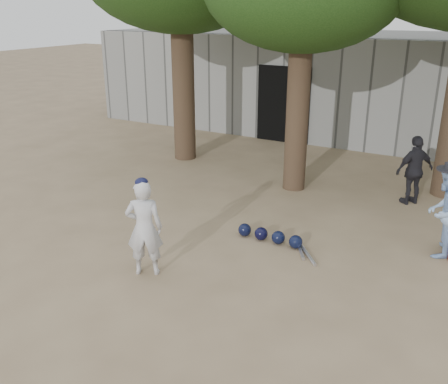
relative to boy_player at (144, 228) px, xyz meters
The scene contains 7 objects.
ground 0.85m from the boy_player, 95.67° to the left, with size 70.00×70.00×0.00m, color #937C5E.
boy_player is the anchor object (origin of this frame).
spectator_blue 4.71m from the boy_player, 36.35° to the left, with size 0.72×0.56×1.48m, color #9ABEEF.
spectator_dark 5.76m from the boy_player, 58.64° to the left, with size 0.83×0.35×1.42m, color black.
back_building 10.77m from the boy_player, 90.23° to the left, with size 16.00×5.24×3.00m.
helmet_row 2.31m from the boy_player, 57.38° to the left, with size 1.19×0.24×0.23m.
bat_pile 2.66m from the boy_player, 43.32° to the left, with size 0.63×0.74×0.06m.
Camera 1 is at (4.31, -5.69, 3.83)m, focal length 40.00 mm.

